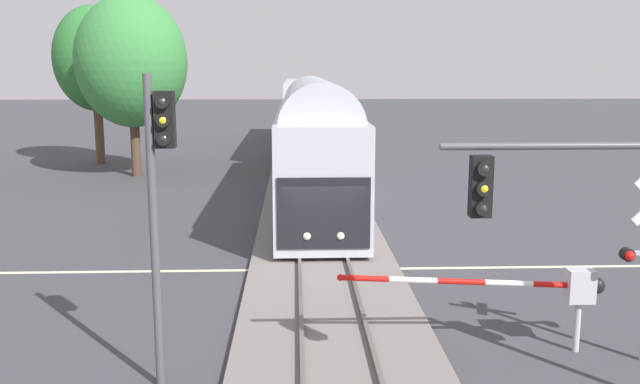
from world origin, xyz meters
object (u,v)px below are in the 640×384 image
crossing_gate_near (552,287)px  traffic_signal_near_right (633,205)px  commuter_train (309,123)px  traffic_signal_median (159,183)px  pine_left_background (95,59)px  oak_behind_train (131,62)px

crossing_gate_near → traffic_signal_near_right: bearing=-86.3°
traffic_signal_near_right → commuter_train: bearing=99.3°
crossing_gate_near → traffic_signal_near_right: 3.55m
commuter_train → traffic_signal_median: 27.34m
commuter_train → crossing_gate_near: 26.24m
traffic_signal_near_right → crossing_gate_near: bearing=93.7°
commuter_train → crossing_gate_near: (4.48, -25.82, -1.38)m
commuter_train → traffic_signal_near_right: size_ratio=8.48×
commuter_train → pine_left_background: pine_left_background is taller
pine_left_background → crossing_gate_near: bearing=-59.1°
traffic_signal_near_right → oak_behind_train: 30.49m
oak_behind_train → pine_left_background: 6.12m
commuter_train → oak_behind_train: (-9.60, -1.68, 3.44)m
traffic_signal_near_right → oak_behind_train: oak_behind_train is taller
crossing_gate_near → traffic_signal_median: 8.24m
commuter_train → oak_behind_train: bearing=-170.1°
traffic_signal_median → traffic_signal_near_right: 8.05m
commuter_train → crossing_gate_near: commuter_train is taller
oak_behind_train → pine_left_background: size_ratio=1.01×
traffic_signal_median → pine_left_background: 32.15m
pine_left_background → traffic_signal_near_right: bearing=-61.1°
oak_behind_train → pine_left_background: oak_behind_train is taller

